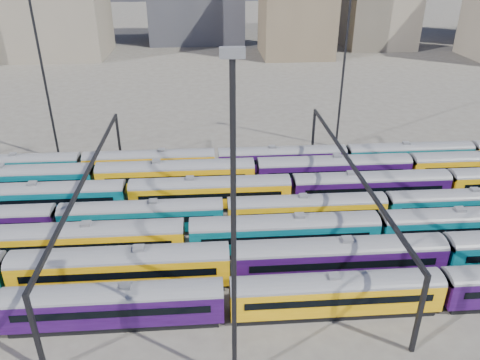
{
  "coord_description": "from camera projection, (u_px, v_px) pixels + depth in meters",
  "views": [
    {
      "loc": [
        -6.46,
        -47.42,
        30.5
      ],
      "look_at": [
        -2.46,
        6.83,
        3.0
      ],
      "focal_mm": 35.0,
      "sensor_mm": 36.0,
      "label": 1
    }
  ],
  "objects": [
    {
      "name": "rake_1",
      "position": [
        121.0,
        265.0,
        45.23
      ],
      "size": [
        107.23,
        3.14,
        5.29
      ],
      "color": "black",
      "rests_on": "ground"
    },
    {
      "name": "rake_6",
      "position": [
        150.0,
        161.0,
        67.64
      ],
      "size": [
        134.75,
        2.82,
        4.73
      ],
      "color": "black",
      "rests_on": "ground"
    },
    {
      "name": "rake_2",
      "position": [
        87.0,
        238.0,
        49.43
      ],
      "size": [
        146.89,
        3.07,
        5.17
      ],
      "color": "black",
      "rests_on": "ground"
    },
    {
      "name": "gantry_2",
      "position": [
        352.0,
        174.0,
        53.98
      ],
      "size": [
        0.35,
        40.35,
        8.03
      ],
      "color": "black",
      "rests_on": "ground"
    },
    {
      "name": "rake_4",
      "position": [
        291.0,
        187.0,
        59.9
      ],
      "size": [
        124.11,
        3.03,
        5.1
      ],
      "color": "black",
      "rests_on": "ground"
    },
    {
      "name": "mast_3",
      "position": [
        344.0,
        63.0,
        72.43
      ],
      "size": [
        1.4,
        0.5,
        25.6
      ],
      "color": "black",
      "rests_on": "ground"
    },
    {
      "name": "mast_2",
      "position": [
        234.0,
        231.0,
        30.18
      ],
      "size": [
        1.4,
        0.5,
        25.6
      ],
      "color": "black",
      "rests_on": "ground"
    },
    {
      "name": "rake_3",
      "position": [
        386.0,
        205.0,
        56.23
      ],
      "size": [
        115.54,
        2.82,
        4.74
      ],
      "color": "black",
      "rests_on": "ground"
    },
    {
      "name": "ground",
      "position": [
        264.0,
        227.0,
        56.39
      ],
      "size": [
        500.0,
        500.0,
        0.0
      ],
      "primitive_type": "plane",
      "color": "#46413B",
      "rests_on": "ground"
    },
    {
      "name": "rake_0",
      "position": [
        442.0,
        285.0,
        42.85
      ],
      "size": [
        118.1,
        2.88,
        4.84
      ],
      "color": "black",
      "rests_on": "ground"
    },
    {
      "name": "gantry_1",
      "position": [
        88.0,
        182.0,
        52.02
      ],
      "size": [
        0.35,
        40.35,
        8.03
      ],
      "color": "black",
      "rests_on": "ground"
    },
    {
      "name": "rake_5",
      "position": [
        176.0,
        173.0,
        63.31
      ],
      "size": [
        151.17,
        3.16,
        5.32
      ],
      "color": "black",
      "rests_on": "ground"
    },
    {
      "name": "mast_1",
      "position": [
        43.0,
        72.0,
        67.7
      ],
      "size": [
        1.4,
        0.5,
        25.6
      ],
      "color": "black",
      "rests_on": "ground"
    }
  ]
}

